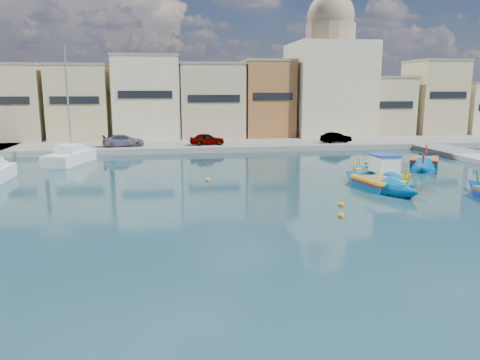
{
  "coord_description": "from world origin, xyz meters",
  "views": [
    {
      "loc": [
        -11.36,
        -20.99,
        6.77
      ],
      "look_at": [
        -7.19,
        6.0,
        1.4
      ],
      "focal_mm": 35.0,
      "sensor_mm": 36.0,
      "label": 1
    }
  ],
  "objects_px": {
    "luzzu_cyan_mid": "(424,163)",
    "yacht_north": "(79,156)",
    "luzzu_blue_cabin": "(380,177)",
    "luzzu_green": "(378,184)",
    "church_block": "(329,76)"
  },
  "relations": [
    {
      "from": "church_block",
      "to": "luzzu_blue_cabin",
      "type": "relative_size",
      "value": 2.06
    },
    {
      "from": "luzzu_cyan_mid",
      "to": "yacht_north",
      "type": "relative_size",
      "value": 0.78
    },
    {
      "from": "luzzu_green",
      "to": "yacht_north",
      "type": "height_order",
      "value": "yacht_north"
    },
    {
      "from": "luzzu_green",
      "to": "yacht_north",
      "type": "relative_size",
      "value": 0.76
    },
    {
      "from": "luzzu_blue_cabin",
      "to": "yacht_north",
      "type": "xyz_separation_m",
      "value": [
        -23.74,
        14.39,
        0.05
      ]
    },
    {
      "from": "luzzu_cyan_mid",
      "to": "luzzu_green",
      "type": "xyz_separation_m",
      "value": [
        -8.09,
        -8.12,
        -0.0
      ]
    },
    {
      "from": "luzzu_blue_cabin",
      "to": "luzzu_green",
      "type": "distance_m",
      "value": 2.36
    },
    {
      "from": "church_block",
      "to": "yacht_north",
      "type": "relative_size",
      "value": 1.68
    },
    {
      "from": "luzzu_blue_cabin",
      "to": "luzzu_green",
      "type": "bearing_deg",
      "value": -118.41
    },
    {
      "from": "yacht_north",
      "to": "luzzu_blue_cabin",
      "type": "bearing_deg",
      "value": -31.22
    },
    {
      "from": "luzzu_blue_cabin",
      "to": "luzzu_green",
      "type": "height_order",
      "value": "luzzu_blue_cabin"
    },
    {
      "from": "luzzu_blue_cabin",
      "to": "luzzu_cyan_mid",
      "type": "relative_size",
      "value": 1.04
    },
    {
      "from": "luzzu_blue_cabin",
      "to": "luzzu_cyan_mid",
      "type": "height_order",
      "value": "luzzu_blue_cabin"
    },
    {
      "from": "luzzu_blue_cabin",
      "to": "yacht_north",
      "type": "bearing_deg",
      "value": 148.78
    },
    {
      "from": "luzzu_green",
      "to": "yacht_north",
      "type": "distance_m",
      "value": 27.97
    }
  ]
}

